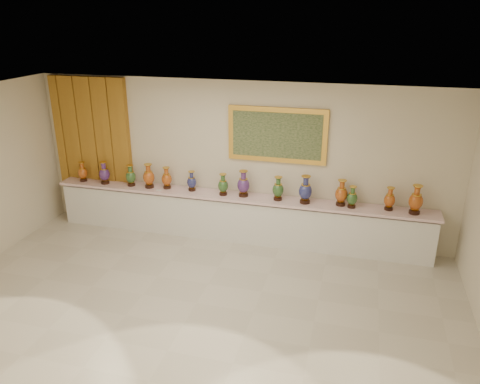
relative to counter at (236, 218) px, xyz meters
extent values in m
plane|color=beige|center=(0.00, -2.27, -0.44)|extent=(8.00, 8.00, 0.00)
plane|color=beige|center=(0.00, 0.23, 1.06)|extent=(8.00, 0.00, 8.00)
plane|color=white|center=(0.00, -2.27, 2.56)|extent=(8.00, 8.00, 0.00)
cube|color=#C08629|center=(-3.03, 0.17, 1.06)|extent=(1.64, 0.14, 2.95)
cube|color=gold|center=(0.72, 0.19, 1.62)|extent=(1.80, 0.06, 1.00)
cube|color=#1D371B|center=(0.72, 0.16, 1.62)|extent=(1.62, 0.02, 0.82)
cube|color=white|center=(0.00, 0.00, -0.03)|extent=(7.20, 0.42, 0.81)
cube|color=#F3CDCF|center=(0.00, -0.02, 0.44)|extent=(7.28, 0.48, 0.05)
cylinder|color=black|center=(-3.22, -0.04, 0.48)|extent=(0.14, 0.14, 0.04)
cone|color=gold|center=(-3.22, -0.04, 0.53)|extent=(0.12, 0.12, 0.03)
ellipsoid|color=maroon|center=(-3.22, -0.04, 0.64)|extent=(0.19, 0.19, 0.23)
cylinder|color=gold|center=(-3.22, -0.04, 0.74)|extent=(0.13, 0.13, 0.01)
cylinder|color=maroon|center=(-3.22, -0.04, 0.79)|extent=(0.07, 0.07, 0.08)
cone|color=maroon|center=(-3.22, -0.04, 0.85)|extent=(0.13, 0.13, 0.03)
cylinder|color=gold|center=(-3.22, -0.04, 0.86)|extent=(0.13, 0.13, 0.01)
cylinder|color=black|center=(-2.71, -0.06, 0.49)|extent=(0.16, 0.16, 0.05)
cone|color=gold|center=(-2.71, -0.06, 0.54)|extent=(0.14, 0.14, 0.03)
ellipsoid|color=#1C0A47|center=(-2.71, -0.06, 0.66)|extent=(0.27, 0.27, 0.26)
cylinder|color=gold|center=(-2.71, -0.06, 0.77)|extent=(0.14, 0.14, 0.01)
cylinder|color=#1C0A47|center=(-2.71, -0.06, 0.83)|extent=(0.08, 0.08, 0.10)
cone|color=#1C0A47|center=(-2.71, -0.06, 0.90)|extent=(0.14, 0.14, 0.04)
cylinder|color=gold|center=(-2.71, -0.06, 0.91)|extent=(0.15, 0.15, 0.01)
cylinder|color=black|center=(-2.15, -0.03, 0.48)|extent=(0.15, 0.15, 0.04)
cone|color=gold|center=(-2.15, -0.03, 0.53)|extent=(0.13, 0.13, 0.03)
ellipsoid|color=black|center=(-2.15, -0.03, 0.65)|extent=(0.25, 0.25, 0.25)
cylinder|color=gold|center=(-2.15, -0.03, 0.75)|extent=(0.14, 0.14, 0.01)
cylinder|color=black|center=(-2.15, -0.03, 0.81)|extent=(0.08, 0.08, 0.09)
cone|color=black|center=(-2.15, -0.03, 0.87)|extent=(0.14, 0.14, 0.03)
cylinder|color=gold|center=(-2.15, -0.03, 0.88)|extent=(0.14, 0.14, 0.01)
cylinder|color=black|center=(-1.75, -0.04, 0.49)|extent=(0.17, 0.17, 0.05)
cone|color=gold|center=(-1.75, -0.04, 0.54)|extent=(0.15, 0.15, 0.03)
ellipsoid|color=maroon|center=(-1.75, -0.04, 0.67)|extent=(0.23, 0.23, 0.28)
cylinder|color=gold|center=(-1.75, -0.04, 0.79)|extent=(0.15, 0.15, 0.01)
cylinder|color=maroon|center=(-1.75, -0.04, 0.85)|extent=(0.09, 0.09, 0.10)
cone|color=maroon|center=(-1.75, -0.04, 0.92)|extent=(0.15, 0.15, 0.04)
cylinder|color=gold|center=(-1.75, -0.04, 0.94)|extent=(0.16, 0.16, 0.01)
cylinder|color=black|center=(-1.40, 0.01, 0.48)|extent=(0.15, 0.15, 0.04)
cone|color=gold|center=(-1.40, 0.01, 0.53)|extent=(0.13, 0.13, 0.03)
ellipsoid|color=maroon|center=(-1.40, 0.01, 0.65)|extent=(0.20, 0.20, 0.25)
cylinder|color=gold|center=(-1.40, 0.01, 0.76)|extent=(0.14, 0.14, 0.01)
cylinder|color=maroon|center=(-1.40, 0.01, 0.81)|extent=(0.08, 0.08, 0.09)
cone|color=maroon|center=(-1.40, 0.01, 0.87)|extent=(0.14, 0.14, 0.03)
cylinder|color=gold|center=(-1.40, 0.01, 0.89)|extent=(0.14, 0.14, 0.01)
cylinder|color=black|center=(-0.89, 0.02, 0.48)|extent=(0.14, 0.14, 0.04)
cone|color=gold|center=(-0.89, 0.02, 0.53)|extent=(0.12, 0.12, 0.03)
ellipsoid|color=#0A1043|center=(-0.89, 0.02, 0.63)|extent=(0.22, 0.22, 0.23)
cylinder|color=gold|center=(-0.89, 0.02, 0.73)|extent=(0.12, 0.12, 0.01)
cylinder|color=#0A1043|center=(-0.89, 0.02, 0.78)|extent=(0.07, 0.07, 0.08)
cone|color=#0A1043|center=(-0.89, 0.02, 0.83)|extent=(0.12, 0.12, 0.03)
cylinder|color=gold|center=(-0.89, 0.02, 0.85)|extent=(0.13, 0.13, 0.01)
cylinder|color=black|center=(-0.24, -0.05, 0.48)|extent=(0.15, 0.15, 0.04)
cone|color=gold|center=(-0.24, -0.05, 0.53)|extent=(0.13, 0.13, 0.03)
ellipsoid|color=black|center=(-0.24, -0.05, 0.64)|extent=(0.20, 0.20, 0.24)
cylinder|color=gold|center=(-0.24, -0.05, 0.75)|extent=(0.13, 0.13, 0.01)
cylinder|color=black|center=(-0.24, -0.05, 0.80)|extent=(0.08, 0.08, 0.09)
cone|color=black|center=(-0.24, -0.05, 0.86)|extent=(0.13, 0.13, 0.03)
cylinder|color=gold|center=(-0.24, -0.05, 0.88)|extent=(0.14, 0.14, 0.01)
cylinder|color=black|center=(0.15, -0.01, 0.49)|extent=(0.18, 0.18, 0.05)
cone|color=gold|center=(0.15, -0.01, 0.54)|extent=(0.15, 0.15, 0.03)
ellipsoid|color=#1C0A47|center=(0.15, -0.01, 0.68)|extent=(0.29, 0.29, 0.29)
cylinder|color=gold|center=(0.15, -0.01, 0.80)|extent=(0.16, 0.16, 0.01)
cylinder|color=#1C0A47|center=(0.15, -0.01, 0.87)|extent=(0.09, 0.09, 0.10)
cone|color=#1C0A47|center=(0.15, -0.01, 0.94)|extent=(0.16, 0.16, 0.04)
cylinder|color=gold|center=(0.15, -0.01, 0.96)|extent=(0.16, 0.16, 0.01)
cylinder|color=black|center=(0.81, -0.03, 0.49)|extent=(0.16, 0.16, 0.04)
cone|color=gold|center=(0.81, -0.03, 0.53)|extent=(0.14, 0.14, 0.03)
ellipsoid|color=black|center=(0.81, -0.03, 0.66)|extent=(0.24, 0.24, 0.26)
cylinder|color=gold|center=(0.81, -0.03, 0.77)|extent=(0.14, 0.14, 0.01)
cylinder|color=black|center=(0.81, -0.03, 0.82)|extent=(0.08, 0.08, 0.09)
cone|color=black|center=(0.81, -0.03, 0.89)|extent=(0.14, 0.14, 0.03)
cylinder|color=gold|center=(0.81, -0.03, 0.91)|extent=(0.15, 0.15, 0.01)
cylinder|color=black|center=(1.30, -0.05, 0.49)|extent=(0.18, 0.18, 0.05)
cone|color=gold|center=(1.30, -0.05, 0.55)|extent=(0.16, 0.16, 0.03)
ellipsoid|color=#0A1043|center=(1.30, -0.05, 0.69)|extent=(0.24, 0.24, 0.30)
cylinder|color=gold|center=(1.30, -0.05, 0.81)|extent=(0.16, 0.16, 0.01)
cylinder|color=#0A1043|center=(1.30, -0.05, 0.88)|extent=(0.10, 0.10, 0.11)
cone|color=#0A1043|center=(1.30, -0.05, 0.95)|extent=(0.16, 0.16, 0.04)
cylinder|color=gold|center=(1.30, -0.05, 0.97)|extent=(0.17, 0.17, 0.01)
cylinder|color=black|center=(1.93, 0.01, 0.49)|extent=(0.17, 0.17, 0.05)
cone|color=gold|center=(1.93, 0.01, 0.54)|extent=(0.15, 0.15, 0.03)
ellipsoid|color=maroon|center=(1.93, 0.01, 0.67)|extent=(0.26, 0.26, 0.28)
cylinder|color=gold|center=(1.93, 0.01, 0.79)|extent=(0.15, 0.15, 0.01)
cylinder|color=maroon|center=(1.93, 0.01, 0.85)|extent=(0.09, 0.09, 0.10)
cone|color=maroon|center=(1.93, 0.01, 0.92)|extent=(0.15, 0.15, 0.04)
cylinder|color=gold|center=(1.93, 0.01, 0.93)|extent=(0.16, 0.16, 0.01)
cylinder|color=black|center=(2.13, -0.05, 0.48)|extent=(0.14, 0.14, 0.04)
cone|color=gold|center=(2.13, -0.05, 0.53)|extent=(0.12, 0.12, 0.03)
ellipsoid|color=black|center=(2.13, -0.05, 0.64)|extent=(0.21, 0.21, 0.23)
cylinder|color=gold|center=(2.13, -0.05, 0.73)|extent=(0.13, 0.13, 0.01)
cylinder|color=black|center=(2.13, -0.05, 0.78)|extent=(0.07, 0.07, 0.08)
cone|color=black|center=(2.13, -0.05, 0.84)|extent=(0.13, 0.13, 0.03)
cylinder|color=gold|center=(2.13, -0.05, 0.86)|extent=(0.13, 0.13, 0.01)
cylinder|color=black|center=(2.76, 0.01, 0.48)|extent=(0.15, 0.15, 0.04)
cone|color=gold|center=(2.76, 0.01, 0.53)|extent=(0.13, 0.13, 0.03)
ellipsoid|color=maroon|center=(2.76, 0.01, 0.64)|extent=(0.21, 0.21, 0.24)
cylinder|color=gold|center=(2.76, 0.01, 0.74)|extent=(0.13, 0.13, 0.01)
cylinder|color=maroon|center=(2.76, 0.01, 0.80)|extent=(0.08, 0.08, 0.09)
cone|color=maroon|center=(2.76, 0.01, 0.86)|extent=(0.13, 0.13, 0.03)
cylinder|color=gold|center=(2.76, 0.01, 0.87)|extent=(0.13, 0.13, 0.01)
cylinder|color=black|center=(3.18, -0.05, 0.49)|extent=(0.18, 0.18, 0.05)
cone|color=gold|center=(3.18, -0.05, 0.55)|extent=(0.16, 0.16, 0.03)
ellipsoid|color=maroon|center=(3.18, -0.05, 0.69)|extent=(0.30, 0.30, 0.30)
cylinder|color=gold|center=(3.18, -0.05, 0.81)|extent=(0.16, 0.16, 0.01)
cylinder|color=maroon|center=(3.18, -0.05, 0.88)|extent=(0.10, 0.10, 0.11)
cone|color=maroon|center=(3.18, -0.05, 0.95)|extent=(0.16, 0.16, 0.04)
cylinder|color=gold|center=(3.18, -0.05, 0.97)|extent=(0.17, 0.17, 0.01)
cube|color=white|center=(-1.51, -0.14, 0.47)|extent=(0.10, 0.06, 0.00)
camera|label=1|loc=(2.19, -7.90, 3.68)|focal=35.00mm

